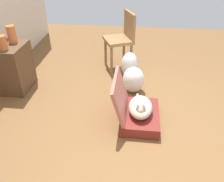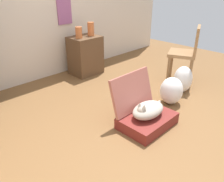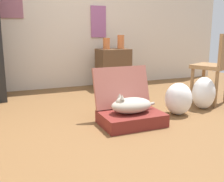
# 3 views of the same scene
# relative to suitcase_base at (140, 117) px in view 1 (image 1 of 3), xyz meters

# --- Properties ---
(ground_plane) EXTENTS (7.68, 7.68, 0.00)m
(ground_plane) POSITION_rel_suitcase_base_xyz_m (-0.22, -0.02, -0.07)
(ground_plane) COLOR brown
(ground_plane) RESTS_ON ground
(suitcase_base) EXTENTS (0.64, 0.45, 0.13)m
(suitcase_base) POSITION_rel_suitcase_base_xyz_m (0.00, 0.00, 0.00)
(suitcase_base) COLOR maroon
(suitcase_base) RESTS_ON ground
(suitcase_lid) EXTENTS (0.64, 0.16, 0.45)m
(suitcase_lid) POSITION_rel_suitcase_base_xyz_m (0.00, 0.24, 0.29)
(suitcase_lid) COLOR #B26356
(suitcase_lid) RESTS_ON suitcase_base
(cat) EXTENTS (0.52, 0.28, 0.21)m
(cat) POSITION_rel_suitcase_base_xyz_m (-0.01, 0.00, 0.15)
(cat) COLOR #B2A899
(cat) RESTS_ON suitcase_base
(plastic_bag_white) EXTENTS (0.32, 0.31, 0.38)m
(plastic_bag_white) POSITION_rel_suitcase_base_xyz_m (0.67, 0.11, 0.12)
(plastic_bag_white) COLOR white
(plastic_bag_white) RESTS_ON ground
(plastic_bag_clear) EXTENTS (0.29, 0.27, 0.40)m
(plastic_bag_clear) POSITION_rel_suitcase_base_xyz_m (1.11, 0.19, 0.14)
(plastic_bag_clear) COLOR white
(plastic_bag_clear) RESTS_ON ground
(side_table) EXTENTS (0.52, 0.42, 0.67)m
(side_table) POSITION_rel_suitcase_base_xyz_m (0.57, 1.83, 0.27)
(side_table) COLOR brown
(side_table) RESTS_ON ground
(vase_tall) EXTENTS (0.11, 0.11, 0.18)m
(vase_tall) POSITION_rel_suitcase_base_xyz_m (0.44, 1.81, 0.69)
(vase_tall) COLOR #CC6B38
(vase_tall) RESTS_ON side_table
(vase_short) EXTENTS (0.12, 0.12, 0.23)m
(vase_short) POSITION_rel_suitcase_base_xyz_m (0.70, 1.80, 0.72)
(vase_short) COLOR #CC6B38
(vase_short) RESTS_ON side_table
(chair) EXTENTS (0.56, 0.55, 0.93)m
(chair) POSITION_rel_suitcase_base_xyz_m (1.41, 0.34, 0.46)
(chair) COLOR olive
(chair) RESTS_ON ground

